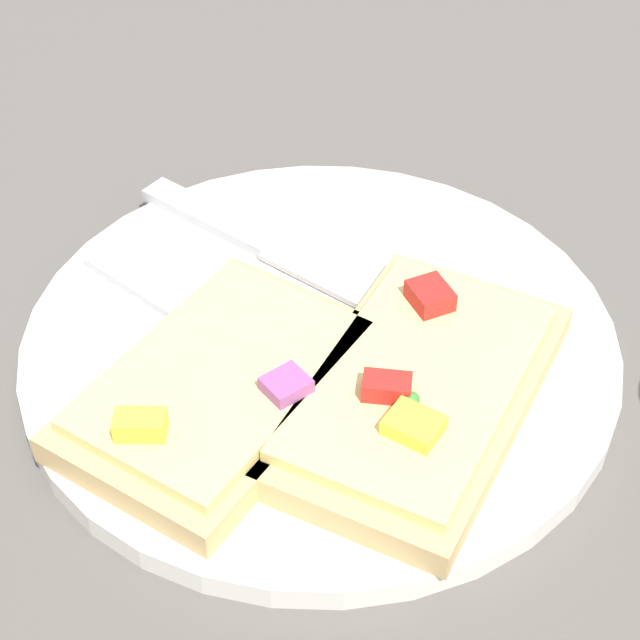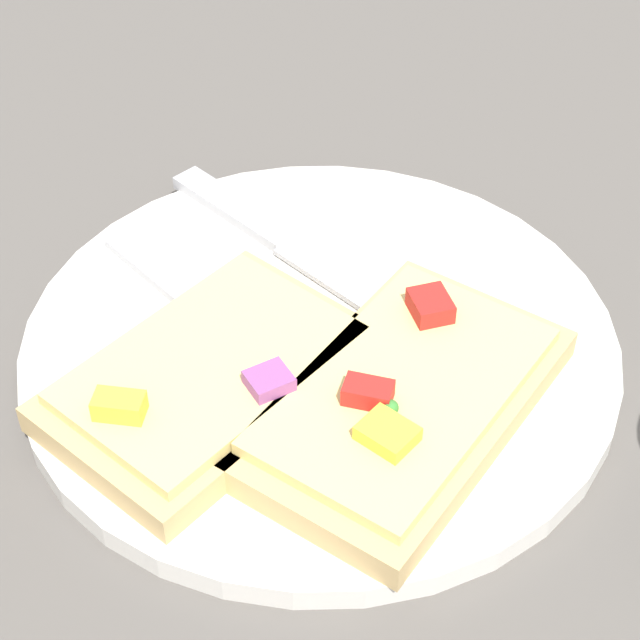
{
  "view_description": "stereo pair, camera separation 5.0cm",
  "coord_description": "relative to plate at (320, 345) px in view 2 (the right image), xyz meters",
  "views": [
    {
      "loc": [
        -0.16,
        -0.33,
        0.36
      ],
      "look_at": [
        0.0,
        0.0,
        0.02
      ],
      "focal_mm": 60.0,
      "sensor_mm": 36.0,
      "label": 1
    },
    {
      "loc": [
        -0.11,
        -0.35,
        0.36
      ],
      "look_at": [
        0.0,
        0.0,
        0.02
      ],
      "focal_mm": 60.0,
      "sensor_mm": 36.0,
      "label": 2
    }
  ],
  "objects": [
    {
      "name": "fork",
      "position": [
        -0.03,
        -0.0,
        0.01
      ],
      "size": [
        0.1,
        0.2,
        0.01
      ],
      "rotation": [
        0.0,
        0.0,
        5.12
      ],
      "color": "#B7B7BC",
      "rests_on": "plate"
    },
    {
      "name": "crumb_scatter",
      "position": [
        -0.01,
        -0.0,
        0.01
      ],
      "size": [
        0.09,
        0.11,
        0.01
      ],
      "color": "tan",
      "rests_on": "plate"
    },
    {
      "name": "plate",
      "position": [
        0.0,
        0.0,
        0.0
      ],
      "size": [
        0.28,
        0.28,
        0.01
      ],
      "color": "silver",
      "rests_on": "ground"
    },
    {
      "name": "pizza_slice_corner",
      "position": [
        -0.06,
        -0.02,
        0.02
      ],
      "size": [
        0.17,
        0.15,
        0.03
      ],
      "rotation": [
        0.0,
        0.0,
        3.68
      ],
      "color": "tan",
      "rests_on": "plate"
    },
    {
      "name": "knife",
      "position": [
        0.01,
        0.06,
        0.01
      ],
      "size": [
        0.11,
        0.21,
        0.01
      ],
      "rotation": [
        0.0,
        0.0,
        5.17
      ],
      "color": "#B7B7BC",
      "rests_on": "plate"
    },
    {
      "name": "pizza_slice_main",
      "position": [
        0.02,
        -0.06,
        0.02
      ],
      "size": [
        0.18,
        0.17,
        0.03
      ],
      "rotation": [
        0.0,
        0.0,
        3.79
      ],
      "color": "tan",
      "rests_on": "plate"
    },
    {
      "name": "ground_plane",
      "position": [
        0.0,
        0.0,
        -0.01
      ],
      "size": [
        4.0,
        4.0,
        0.0
      ],
      "primitive_type": "plane",
      "color": "#56514C"
    }
  ]
}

